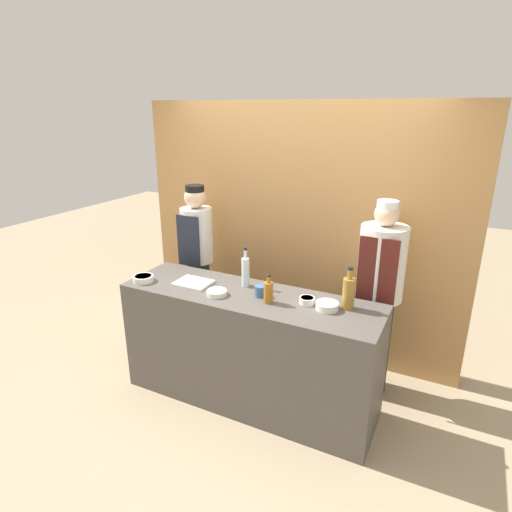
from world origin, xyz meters
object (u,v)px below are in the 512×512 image
chef_right (379,294)px  bottle_amber (268,292)px  sauce_bowl_brown (327,306)px  cup_blue (260,291)px  bottle_vinegar (349,292)px  sauce_bowl_red (307,300)px  cutting_board (193,283)px  chef_left (198,260)px  sauce_bowl_white (217,292)px  sauce_bowl_orange (143,278)px  bottle_clear (246,271)px

chef_right → bottle_amber: bearing=-136.3°
sauce_bowl_brown → cup_blue: cup_blue is taller
bottle_vinegar → sauce_bowl_brown: bearing=-146.8°
sauce_bowl_brown → bottle_vinegar: 0.18m
sauce_bowl_red → cutting_board: size_ratio=0.41×
chef_right → chef_left: bearing=180.0°
sauce_bowl_brown → chef_left: bearing=159.2°
sauce_bowl_white → chef_right: (1.10, 0.71, -0.08)m
sauce_bowl_orange → cup_blue: 1.02m
bottle_clear → chef_right: (0.98, 0.45, -0.19)m
sauce_bowl_red → bottle_clear: 0.58m
sauce_bowl_orange → cup_blue: cup_blue is taller
sauce_bowl_white → bottle_amber: bearing=8.4°
sauce_bowl_red → bottle_amber: (-0.26, -0.11, 0.06)m
sauce_bowl_white → chef_right: bearing=33.1°
bottle_vinegar → bottle_clear: size_ratio=0.97×
chef_right → sauce_bowl_brown: bearing=-114.3°
bottle_clear → bottle_amber: bearing=-34.0°
sauce_bowl_red → chef_left: chef_left is taller
sauce_bowl_white → chef_left: chef_left is taller
cutting_board → chef_left: 0.72m
chef_left → bottle_vinegar: bearing=-16.6°
bottle_vinegar → cutting_board: bearing=-174.2°
sauce_bowl_orange → bottle_clear: (0.81, 0.30, 0.10)m
chef_left → sauce_bowl_orange: bearing=-92.7°
cutting_board → bottle_vinegar: size_ratio=0.89×
sauce_bowl_white → bottle_amber: size_ratio=0.71×
chef_left → chef_right: chef_right is taller
bottle_vinegar → chef_right: chef_right is taller
sauce_bowl_red → cutting_board: 0.97m
bottle_amber → chef_left: size_ratio=0.13×
bottle_amber → bottle_vinegar: size_ratio=0.69×
sauce_bowl_white → cup_blue: cup_blue is taller
bottle_vinegar → chef_right: (0.13, 0.49, -0.18)m
bottle_amber → bottle_vinegar: bottle_vinegar is taller
cutting_board → bottle_clear: (0.40, 0.16, 0.12)m
sauce_bowl_brown → bottle_amber: (-0.43, -0.08, 0.06)m
cutting_board → bottle_amber: bearing=-3.3°
sauce_bowl_brown → bottle_amber: bearing=-168.7°
sauce_bowl_brown → bottle_vinegar: size_ratio=0.52×
chef_left → sauce_bowl_brown: bearing=-20.8°
sauce_bowl_white → chef_left: (-0.66, 0.71, -0.07)m
bottle_vinegar → sauce_bowl_red: bearing=-168.8°
cutting_board → sauce_bowl_brown: bearing=2.3°
bottle_clear → cup_blue: 0.25m
sauce_bowl_orange → bottle_vinegar: bearing=9.1°
sauce_bowl_white → bottle_amber: (0.41, 0.06, 0.06)m
sauce_bowl_brown → sauce_bowl_white: 0.85m
sauce_bowl_white → bottle_clear: bearing=66.6°
bottle_amber → chef_left: chef_left is taller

